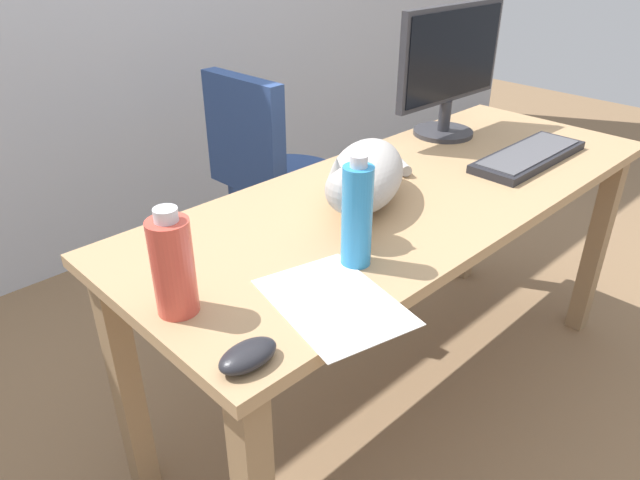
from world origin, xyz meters
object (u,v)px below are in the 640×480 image
Objects in this scene: monitor at (450,67)px; water_bottle at (173,266)px; cat at (365,176)px; spray_bottle at (357,215)px; keyboard at (529,156)px; computer_mouse at (248,355)px; office_chair at (277,208)px.

monitor is 1.23m from water_bottle.
cat is 0.59m from water_bottle.
monitor is 0.91m from spray_bottle.
keyboard is at bearing -3.55° from water_bottle.
spray_bottle reaches higher than cat.
monitor is 1.98× the size of spray_bottle.
computer_mouse is 0.52× the size of water_bottle.
cat is at bearing 24.94° from computer_mouse.
spray_bottle reaches higher than water_bottle.
office_chair is 1.21m from water_bottle.
spray_bottle is (0.36, -0.11, 0.02)m from water_bottle.
spray_bottle reaches higher than office_chair.
keyboard is 1.19m from water_bottle.
keyboard is 1.81× the size of spray_bottle.
computer_mouse is at bearing -90.16° from water_bottle.
water_bottle is at bearing 176.45° from keyboard.
keyboard is 0.82× the size of cat.
office_chair is 0.94m from keyboard.
spray_bottle reaches higher than keyboard.
computer_mouse is 0.45× the size of spray_bottle.
water_bottle is (0.00, 0.21, 0.08)m from computer_mouse.
office_chair is 3.81× the size of spray_bottle.
office_chair is 1.93× the size of monitor.
office_chair is at bearing 40.64° from water_bottle.
water_bottle is at bearing -168.29° from monitor.
office_chair is at bearing 47.84° from computer_mouse.
water_bottle reaches higher than keyboard.
keyboard is 0.61m from cat.
spray_bottle is at bearing -156.44° from monitor.
keyboard is 2.07× the size of water_bottle.
keyboard is 4.00× the size of computer_mouse.
monitor reaches higher than office_chair.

